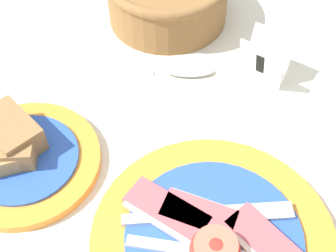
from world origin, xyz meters
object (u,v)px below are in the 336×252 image
(number_card, at_px, (265,60))
(teaspoon_by_saucer, at_px, (170,71))
(bread_plate, at_px, (20,154))
(breakfast_plate, at_px, (213,238))

(number_card, distance_m, teaspoon_by_saucer, 0.13)
(bread_plate, distance_m, teaspoon_by_saucer, 0.24)
(teaspoon_by_saucer, bearing_deg, breakfast_plate, -79.01)
(breakfast_plate, height_order, number_card, number_card)
(bread_plate, bearing_deg, teaspoon_by_saucer, 73.99)
(breakfast_plate, xyz_separation_m, teaspoon_by_saucer, (-0.18, 0.19, -0.00))
(breakfast_plate, height_order, bread_plate, bread_plate)
(number_card, bearing_deg, teaspoon_by_saucer, -151.69)
(breakfast_plate, relative_size, bread_plate, 1.44)
(bread_plate, bearing_deg, number_card, 57.75)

